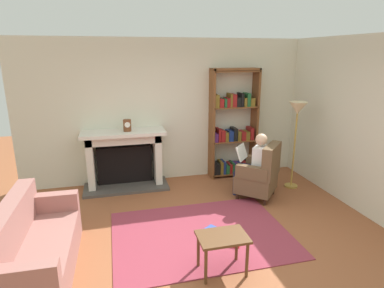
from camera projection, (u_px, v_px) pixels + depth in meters
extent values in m
plane|color=#955332|center=(207.00, 246.00, 4.21)|extent=(14.00, 14.00, 0.00)
cube|color=beige|center=(170.00, 111.00, 6.22)|extent=(5.60, 0.10, 2.70)
cube|color=beige|center=(333.00, 117.00, 5.63)|extent=(0.10, 5.20, 2.70)
cube|color=#913343|center=(201.00, 234.00, 4.49)|extent=(2.40, 1.80, 0.01)
cube|color=#4C4742|center=(127.00, 187.00, 6.02)|extent=(1.53, 0.64, 0.05)
cube|color=black|center=(125.00, 164.00, 6.12)|extent=(1.01, 0.20, 0.70)
cube|color=silver|center=(91.00, 163.00, 5.84)|extent=(0.12, 0.44, 1.02)
cube|color=silver|center=(157.00, 158.00, 6.12)|extent=(0.12, 0.44, 1.02)
cube|color=silver|center=(123.00, 138.00, 5.86)|extent=(1.33, 0.44, 0.16)
cube|color=silver|center=(123.00, 133.00, 5.78)|extent=(1.49, 0.56, 0.06)
cylinder|color=brown|center=(127.00, 125.00, 5.74)|extent=(0.14, 0.14, 0.21)
cylinder|color=white|center=(127.00, 125.00, 5.67)|extent=(0.10, 0.01, 0.10)
cube|color=brown|center=(212.00, 125.00, 6.28)|extent=(0.04, 0.32, 2.15)
cube|color=brown|center=(254.00, 123.00, 6.49)|extent=(0.04, 0.32, 2.15)
cube|color=brown|center=(235.00, 69.00, 6.10)|extent=(0.94, 0.32, 0.04)
cube|color=brown|center=(232.00, 172.00, 6.66)|extent=(0.90, 0.32, 0.02)
cube|color=black|center=(214.00, 167.00, 6.52)|extent=(0.05, 0.26, 0.26)
cube|color=black|center=(217.00, 168.00, 6.55)|extent=(0.07, 0.26, 0.22)
cube|color=brown|center=(220.00, 167.00, 6.56)|extent=(0.06, 0.26, 0.25)
cube|color=navy|center=(223.00, 167.00, 6.57)|extent=(0.05, 0.26, 0.25)
cube|color=#1E592D|center=(226.00, 168.00, 6.60)|extent=(0.07, 0.26, 0.17)
cube|color=maroon|center=(229.00, 167.00, 6.61)|extent=(0.05, 0.26, 0.19)
cube|color=#1E592D|center=(232.00, 167.00, 6.62)|extent=(0.04, 0.26, 0.21)
cube|color=navy|center=(234.00, 167.00, 6.63)|extent=(0.04, 0.26, 0.20)
cube|color=#4C1E59|center=(236.00, 167.00, 6.65)|extent=(0.06, 0.26, 0.19)
cube|color=navy|center=(239.00, 167.00, 6.66)|extent=(0.06, 0.26, 0.18)
cube|color=maroon|center=(243.00, 166.00, 6.68)|extent=(0.09, 0.26, 0.22)
cube|color=black|center=(247.00, 165.00, 6.70)|extent=(0.07, 0.26, 0.23)
cube|color=#4C1E59|center=(251.00, 166.00, 6.72)|extent=(0.06, 0.26, 0.19)
cube|color=brown|center=(233.00, 140.00, 6.48)|extent=(0.90, 0.32, 0.02)
cube|color=#4C1E59|center=(215.00, 137.00, 6.35)|extent=(0.07, 0.26, 0.17)
cube|color=maroon|center=(218.00, 135.00, 6.36)|extent=(0.04, 0.26, 0.26)
cube|color=maroon|center=(221.00, 135.00, 6.38)|extent=(0.09, 0.26, 0.22)
cube|color=brown|center=(225.00, 136.00, 6.40)|extent=(0.06, 0.26, 0.18)
cube|color=navy|center=(229.00, 135.00, 6.42)|extent=(0.09, 0.26, 0.20)
cube|color=black|center=(234.00, 134.00, 6.44)|extent=(0.08, 0.26, 0.25)
cube|color=brown|center=(238.00, 135.00, 6.46)|extent=(0.07, 0.26, 0.18)
cube|color=maroon|center=(242.00, 135.00, 6.49)|extent=(0.09, 0.26, 0.17)
cube|color=brown|center=(246.00, 135.00, 6.51)|extent=(0.08, 0.26, 0.17)
cube|color=maroon|center=(250.00, 133.00, 6.52)|extent=(0.08, 0.26, 0.24)
cube|color=brown|center=(234.00, 107.00, 6.30)|extent=(0.90, 0.32, 0.02)
cube|color=brown|center=(216.00, 101.00, 6.16)|extent=(0.07, 0.26, 0.24)
cube|color=maroon|center=(220.00, 103.00, 6.19)|extent=(0.08, 0.26, 0.16)
cube|color=#1E592D|center=(224.00, 102.00, 6.21)|extent=(0.05, 0.26, 0.16)
cube|color=maroon|center=(227.00, 102.00, 6.22)|extent=(0.07, 0.26, 0.17)
cube|color=brown|center=(229.00, 100.00, 6.23)|extent=(0.04, 0.26, 0.26)
cube|color=maroon|center=(233.00, 100.00, 6.24)|extent=(0.08, 0.26, 0.24)
cube|color=black|center=(237.00, 102.00, 6.27)|extent=(0.08, 0.26, 0.18)
cube|color=black|center=(240.00, 100.00, 6.28)|extent=(0.05, 0.26, 0.26)
cube|color=brown|center=(243.00, 102.00, 6.31)|extent=(0.05, 0.26, 0.17)
cube|color=#1E592D|center=(247.00, 99.00, 6.31)|extent=(0.07, 0.26, 0.25)
cube|color=brown|center=(251.00, 102.00, 6.34)|extent=(0.09, 0.26, 0.16)
cube|color=brown|center=(235.00, 71.00, 6.11)|extent=(0.90, 0.32, 0.02)
cylinder|color=#331E14|center=(247.00, 186.00, 5.98)|extent=(0.05, 0.05, 0.12)
cylinder|color=#331E14|center=(237.00, 196.00, 5.55)|extent=(0.05, 0.05, 0.12)
cylinder|color=#331E14|center=(273.00, 191.00, 5.77)|extent=(0.05, 0.05, 0.12)
cylinder|color=#331E14|center=(265.00, 202.00, 5.33)|extent=(0.05, 0.05, 0.12)
cube|color=brown|center=(256.00, 182.00, 5.60)|extent=(0.87, 0.88, 0.30)
cube|color=brown|center=(271.00, 161.00, 5.38)|extent=(0.55, 0.58, 0.55)
cube|color=brown|center=(261.00, 163.00, 5.76)|extent=(0.48, 0.45, 0.22)
cube|color=brown|center=(252.00, 173.00, 5.30)|extent=(0.48, 0.45, 0.22)
cube|color=white|center=(260.00, 161.00, 5.47)|extent=(0.36, 0.37, 0.50)
sphere|color=#D8AD8C|center=(261.00, 140.00, 5.37)|extent=(0.20, 0.20, 0.20)
cube|color=#191E3F|center=(250.00, 168.00, 5.68)|extent=(0.38, 0.36, 0.12)
cube|color=#191E3F|center=(247.00, 171.00, 5.54)|extent=(0.38, 0.36, 0.12)
cylinder|color=#191E3F|center=(239.00, 180.00, 5.84)|extent=(0.10, 0.10, 0.42)
cylinder|color=#191E3F|center=(236.00, 183.00, 5.70)|extent=(0.10, 0.10, 0.42)
cube|color=white|center=(242.00, 152.00, 5.59)|extent=(0.32, 0.34, 0.25)
cube|color=#9E6860|center=(41.00, 258.00, 3.64)|extent=(0.74, 1.72, 0.40)
cube|color=#9E6860|center=(9.00, 227.00, 3.47)|extent=(0.24, 1.70, 0.45)
cube|color=#9E6860|center=(17.00, 278.00, 2.83)|extent=(0.70, 0.18, 0.24)
cube|color=#9E6860|center=(51.00, 202.00, 4.28)|extent=(0.70, 0.18, 0.24)
cube|color=brown|center=(223.00, 237.00, 3.60)|extent=(0.56, 0.39, 0.03)
cylinder|color=brown|center=(206.00, 267.00, 3.47)|extent=(0.04, 0.04, 0.43)
cylinder|color=brown|center=(247.00, 260.00, 3.58)|extent=(0.04, 0.04, 0.43)
cylinder|color=brown|center=(198.00, 250.00, 3.75)|extent=(0.04, 0.04, 0.43)
cylinder|color=brown|center=(237.00, 245.00, 3.87)|extent=(0.04, 0.04, 0.43)
cube|color=#334CA5|center=(211.00, 230.00, 4.52)|extent=(0.29, 0.27, 0.04)
cube|color=#334CA5|center=(205.00, 234.00, 4.44)|extent=(0.25, 0.29, 0.02)
cube|color=red|center=(234.00, 241.00, 4.26)|extent=(0.27, 0.29, 0.04)
cylinder|color=#B7933F|center=(291.00, 186.00, 6.09)|extent=(0.24, 0.24, 0.03)
cylinder|color=#B7933F|center=(294.00, 150.00, 5.90)|extent=(0.03, 0.03, 1.36)
cone|color=beige|center=(298.00, 108.00, 5.69)|extent=(0.32, 0.32, 0.22)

